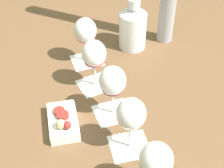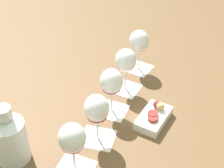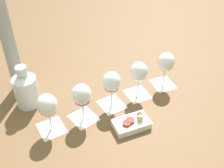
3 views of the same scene
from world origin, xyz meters
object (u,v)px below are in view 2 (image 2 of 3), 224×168
Objects in this scene: wine_glass_2 at (112,84)px; ceramic_vase at (10,137)px; snack_dish at (154,117)px; wine_glass_4 at (139,43)px; wine_glass_3 at (126,62)px; wine_glass_1 at (97,110)px; wine_glass_0 at (72,140)px.

ceramic_vase is at bearing 112.00° from wine_glass_2.
ceramic_vase is at bearing 95.99° from snack_dish.
wine_glass_2 is at bearing 143.80° from wine_glass_4.
snack_dish is at bearing -167.37° from wine_glass_3.
ceramic_vase is at bearing 93.62° from wine_glass_1.
ceramic_vase is (0.09, 0.17, -0.03)m from wine_glass_0.
ceramic_vase is 1.23× the size of snack_dish.
wine_glass_4 is (0.45, -0.33, -0.00)m from wine_glass_0.
wine_glass_4 is at bearing -7.87° from snack_dish.
ceramic_vase reaches higher than wine_glass_3.
wine_glass_2 is at bearing -68.00° from ceramic_vase.
wine_glass_1 is 0.86× the size of ceramic_vase.
wine_glass_3 is 1.00× the size of wine_glass_4.
snack_dish is at bearing -124.97° from wine_glass_2.
snack_dish is (0.13, -0.29, -0.10)m from wine_glass_0.
snack_dish is at bearing 172.13° from wine_glass_4.
ceramic_vase is 0.46m from snack_dish.
wine_glass_0 is at bearing -116.87° from ceramic_vase.
wine_glass_0 and wine_glass_3 have the same top height.
wine_glass_4 is (0.12, -0.09, -0.00)m from wine_glass_3.
wine_glass_2 is at bearing -32.25° from wine_glass_1.
wine_glass_0 is 0.14m from wine_glass_1.
ceramic_vase is (-0.36, 0.50, -0.03)m from wine_glass_4.
snack_dish is at bearing -65.11° from wine_glass_0.
wine_glass_1 and wine_glass_2 have the same top height.
wine_glass_3 is 0.48m from ceramic_vase.
wine_glass_0 reaches higher than snack_dish.
ceramic_vase reaches higher than wine_glass_2.
wine_glass_0 is at bearing 138.72° from wine_glass_1.
ceramic_vase is (-0.02, 0.26, -0.03)m from wine_glass_1.
wine_glass_0 is 0.27m from wine_glass_2.
wine_glass_1 is at bearing -86.38° from ceramic_vase.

